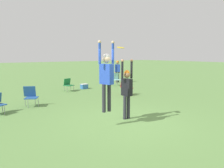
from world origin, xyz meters
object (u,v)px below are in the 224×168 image
Objects in this scene: cooler_box at (84,86)px; person_jumping at (106,74)px; frisbee at (121,48)px; camping_chair_3 at (126,86)px; person_defending at (127,88)px; person_spectator_far at (118,69)px; camping_chair_1 at (116,78)px; camping_chair_4 at (68,84)px; camping_chair_0 at (31,95)px.

person_jumping is at bearing -113.68° from cooler_box.
frisbee is 0.27× the size of camping_chair_3.
person_defending is 10.38m from person_spectator_far.
person_jumping is at bearing -91.76° from person_spectator_far.
cooler_box is at bearing 17.75° from camping_chair_1.
person_jumping is 2.87× the size of camping_chair_4.
frisbee is at bearing -86.80° from person_jumping.
person_jumping is 5.66m from camping_chair_3.
camping_chair_4 is at bearing -170.23° from cooler_box.
camping_chair_3 is at bearing 47.88° from frisbee.
cooler_box is (2.47, 7.10, -2.39)m from frisbee.
person_defending is 2.71× the size of camping_chair_4.
person_jumping reaches higher than camping_chair_4.
camping_chair_3 is at bearing 105.92° from camping_chair_4.
frisbee is 8.96m from camping_chair_1.
camping_chair_3 reaches higher than camping_chair_4.
camping_chair_3 reaches higher than cooler_box.
person_spectator_far is at bearing 19.03° from cooler_box.
frisbee reaches higher than camping_chair_0.
person_jumping is 7.43m from camping_chair_4.
cooler_box is at bearing -74.73° from camping_chair_3.
person_jumping is at bearing 45.80° from camping_chair_3.
frisbee is 5.30m from camping_chair_3.
camping_chair_0 is (-2.23, 4.09, -0.65)m from person_defending.
person_defending is at bearing -90.00° from person_jumping.
frisbee is at bearing 72.76° from camping_chair_1.
frisbee reaches higher than person_defending.
cooler_box is at bearing -35.30° from person_jumping.
person_defending is 2.30× the size of camping_chair_1.
camping_chair_0 is (-1.20, 4.30, -1.20)m from person_jumping.
person_spectator_far is at bearing 132.60° from person_defending.
person_jumping reaches higher than frisbee.
person_spectator_far is at bearing -111.52° from camping_chair_1.
person_defending reaches higher than cooler_box.
frisbee is 7.89m from cooler_box.
person_jumping is 4.62m from camping_chair_0.
person_jumping reaches higher than cooler_box.
person_jumping is 2.43× the size of camping_chair_1.
frisbee is 0.14× the size of person_spectator_far.
camping_chair_4 is 1.83× the size of cooler_box.
cooler_box is at bearing 172.97° from camping_chair_4.
camping_chair_4 is 1.33m from cooler_box.
person_jumping reaches higher than camping_chair_0.
camping_chair_1 is (5.17, 7.04, -2.01)m from frisbee.
person_spectator_far is 4.24m from cooler_box.
camping_chair_1 is (4.86, 7.01, -0.60)m from person_defending.
camping_chair_4 is at bearing -55.12° from camping_chair_3.
frisbee is at bearing 145.11° from camping_chair_0.
camping_chair_1 is at bearing -1.32° from cooler_box.
person_spectator_far is at bearing -122.42° from camping_chair_0.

